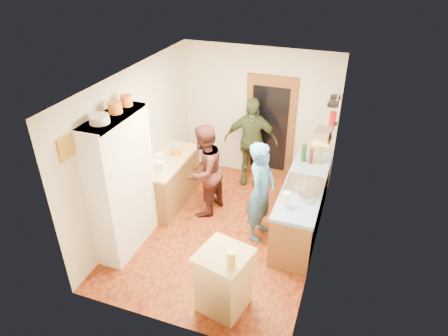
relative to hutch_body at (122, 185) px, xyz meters
The scene contains 44 objects.
floor 1.89m from the hutch_body, 31.61° to the left, with size 3.00×4.00×0.02m, color #904116.
ceiling 2.15m from the hutch_body, 31.61° to the left, with size 3.00×4.00×0.02m, color silver.
wall_back 3.10m from the hutch_body, 65.17° to the left, with size 3.00×0.02×2.60m, color beige.
wall_front 1.79m from the hutch_body, 42.95° to the right, with size 3.00×0.02×2.60m, color beige.
wall_left 0.85m from the hutch_body, 104.71° to the left, with size 0.02×4.00×2.60m, color beige.
wall_right 2.93m from the hutch_body, 15.89° to the left, with size 0.02×4.00×2.60m, color beige.
door_frame 3.17m from the hutch_body, 60.77° to the left, with size 0.95×0.06×2.10m, color brown.
door_glass 3.14m from the hutch_body, 60.46° to the left, with size 0.70×0.02×1.70m, color black.
hutch_body is the anchor object (origin of this frame).
hutch_top_shelf 1.08m from the hutch_body, ahead, with size 0.40×1.14×0.04m, color white.
plate_stack 1.18m from the hutch_body, 90.00° to the right, with size 0.26×0.26×0.11m, color white.
orange_pot_a 1.18m from the hutch_body, 90.00° to the left, with size 0.19×0.19×0.15m, color orange.
orange_pot_b 1.24m from the hutch_body, 90.00° to the left, with size 0.17×0.17×0.15m, color orange.
left_counter_base 1.42m from the hutch_body, 85.43° to the left, with size 0.60×1.40×0.85m, color brown.
left_counter_top 1.27m from the hutch_body, 85.43° to the left, with size 0.64×1.44×0.05m, color tan.
toaster 0.86m from the hutch_body, 79.91° to the left, with size 0.25×0.16×0.18m, color white.
kettle 1.07m from the hutch_body, 87.31° to the left, with size 0.16×0.16×0.18m, color white.
orange_bowl 1.46m from the hutch_body, 82.90° to the left, with size 0.18×0.18×0.08m, color orange.
chopping_board 1.75m from the hutch_body, 86.05° to the left, with size 0.30×0.22×0.03m, color tan.
right_counter_base 2.90m from the hutch_body, 27.47° to the left, with size 0.60×2.20×0.84m, color brown.
right_counter_top 2.83m from the hutch_body, 27.47° to the left, with size 0.62×2.22×0.06m, color #1254B3.
hob 2.78m from the hutch_body, 25.64° to the left, with size 0.55×0.58×0.04m, color silver.
pot_on_hob 2.72m from the hutch_body, 25.67° to the left, with size 0.18×0.18×0.12m, color silver.
bottle_a 3.07m from the hutch_body, 40.01° to the left, with size 0.08×0.08×0.31m, color #143F14.
bottle_b 3.15m from the hutch_body, 38.02° to the left, with size 0.07×0.07×0.27m, color #591419.
bottle_c 3.28m from the hutch_body, 37.30° to the left, with size 0.08×0.08×0.32m, color olive.
paper_towel 2.42m from the hutch_body, 13.20° to the left, with size 0.11×0.11×0.24m, color white.
mixing_bowl 2.73m from the hutch_body, 17.36° to the left, with size 0.24×0.24×0.09m, color silver.
island_base 2.08m from the hutch_body, 20.68° to the right, with size 0.55×0.55×0.86m, color tan.
island_top 1.98m from the hutch_body, 20.68° to the right, with size 0.62×0.62×0.05m, color tan.
cutting_board 1.93m from the hutch_body, 19.41° to the right, with size 0.35×0.28×0.02m, color white.
oil_jar 2.17m from the hutch_body, 23.16° to the right, with size 0.11×0.11×0.22m, color #AD9E2D.
pan_rail 3.73m from the hutch_body, 40.11° to the left, with size 0.02×0.02×0.65m, color silver.
pan_hang_a 3.55m from the hutch_body, 38.53° to the left, with size 0.18×0.18×0.05m, color black.
pan_hang_b 3.67m from the hutch_body, 41.04° to the left, with size 0.16×0.16×0.05m, color black.
pan_hang_c 3.80m from the hutch_body, 43.36° to the left, with size 0.17×0.17×0.05m, color black.
wall_shelf 3.01m from the hutch_body, 25.09° to the left, with size 0.26×0.42×0.03m, color tan.
radio 3.03m from the hutch_body, 25.09° to the left, with size 0.22×0.30×0.15m, color silver.
ext_bracket 3.75m from the hutch_body, 42.07° to the left, with size 0.06×0.10×0.04m, color black.
fire_extinguisher 3.71m from the hutch_body, 42.69° to the left, with size 0.11×0.11×0.32m, color red.
picture_frame 1.22m from the hutch_body, 103.50° to the right, with size 0.03×0.25×0.30m, color gold.
person_hob 2.12m from the hutch_body, 24.08° to the left, with size 0.61×0.40×1.68m, color #366AA6.
person_left 1.52m from the hutch_body, 55.09° to the left, with size 0.81×0.63×1.66m, color #401D1A.
person_back 2.76m from the hutch_body, 62.05° to the left, with size 1.03×0.43×1.77m, color #303821.
Camera 1 is at (1.79, -4.96, 4.28)m, focal length 32.00 mm.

